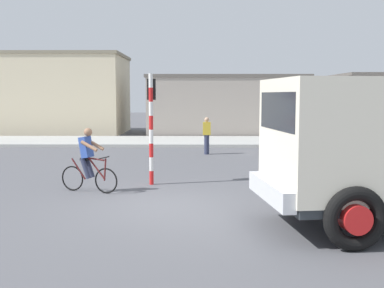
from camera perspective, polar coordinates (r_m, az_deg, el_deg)
name	(u,v)px	position (r m, az deg, el deg)	size (l,w,h in m)	color
ground_plane	(169,205)	(11.60, -2.74, -7.16)	(120.00, 120.00, 0.00)	#56565B
sidewalk_far	(184,141)	(26.41, -0.92, 0.32)	(80.00, 5.00, 0.16)	#ADADA8
cyclist	(88,160)	(13.27, -12.04, -1.85)	(1.63, 0.73, 1.72)	black
traffic_light_pole	(151,113)	(14.10, -4.79, 3.61)	(0.24, 0.43, 3.20)	red
car_red_near	(308,136)	(21.81, 13.42, 0.94)	(4.29, 2.59, 1.60)	white
pedestrian_near_kerb	(207,135)	(21.26, 1.73, 1.06)	(0.34, 0.22, 1.62)	#2D334C
building_corner_left	(49,94)	(34.68, -16.35, 5.65)	(10.33, 6.59, 5.30)	beige
building_mid_block	(226,105)	(31.68, 3.98, 4.53)	(10.03, 5.39, 3.82)	#9E9389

